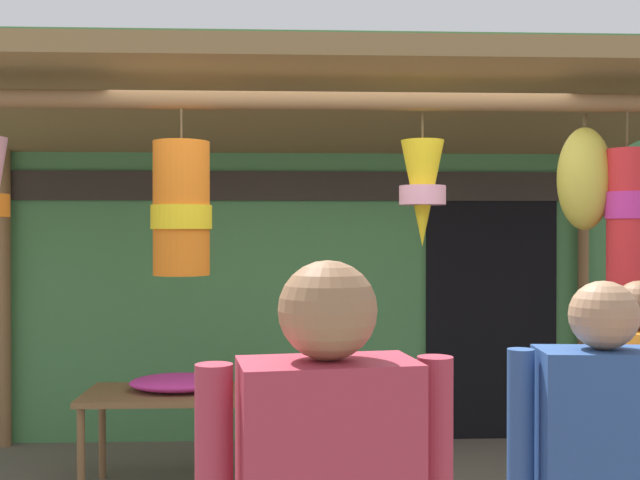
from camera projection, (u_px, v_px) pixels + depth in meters
name	position (u px, v px, depth m)	size (l,w,h in m)	color
shop_facade	(324.00, 236.00, 6.37)	(10.00, 0.29, 3.41)	#47844C
market_stall_canopy	(311.00, 128.00, 4.97)	(5.25, 2.61, 2.75)	brown
display_table	(176.00, 402.00, 5.04)	(1.21, 0.64, 0.66)	brown
flower_heap_on_table	(180.00, 383.00, 5.06)	(0.65, 0.46, 0.11)	#D13399
folding_chair	(558.00, 450.00, 4.24)	(0.40, 0.40, 0.84)	#2347A8
shopper_by_bananas	(640.00, 431.00, 3.16)	(0.32, 0.57, 1.53)	#B23347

